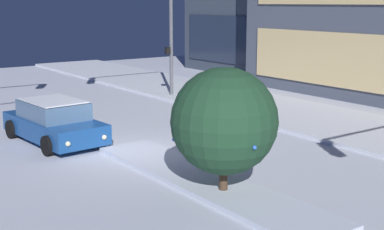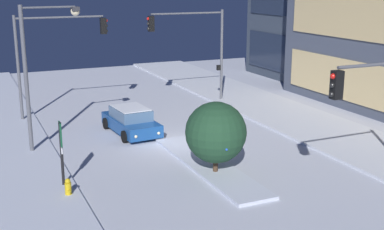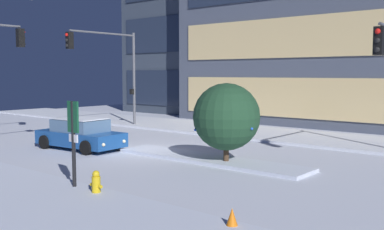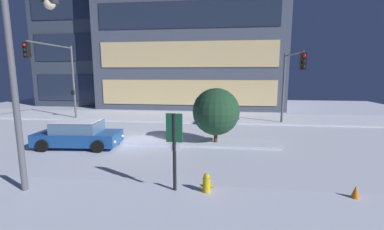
# 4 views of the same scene
# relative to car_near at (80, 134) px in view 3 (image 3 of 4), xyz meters

# --- Properties ---
(ground) EXTENTS (52.00, 52.00, 0.00)m
(ground) POSITION_rel_car_near_xyz_m (3.02, 1.52, -0.71)
(ground) COLOR silver
(curb_strip_far) EXTENTS (52.00, 5.20, 0.14)m
(curb_strip_far) POSITION_rel_car_near_xyz_m (3.02, 10.12, -0.64)
(curb_strip_far) COLOR silver
(curb_strip_far) RESTS_ON ground
(median_strip) EXTENTS (9.00, 1.80, 0.14)m
(median_strip) POSITION_rel_car_near_xyz_m (6.57, 1.60, -0.64)
(median_strip) COLOR silver
(median_strip) RESTS_ON ground
(office_tower_secondary) EXTENTS (14.57, 8.99, 18.88)m
(office_tower_secondary) POSITION_rel_car_near_xyz_m (-8.03, 20.67, 8.73)
(office_tower_secondary) COLOR #384251
(office_tower_secondary) RESTS_ON ground
(car_near) EXTENTS (4.70, 2.40, 1.49)m
(car_near) POSITION_rel_car_near_xyz_m (0.00, 0.00, 0.00)
(car_near) COLOR #19478C
(car_near) RESTS_ON ground
(traffic_light_corner_far_left) EXTENTS (0.32, 5.55, 6.41)m
(traffic_light_corner_far_left) POSITION_rel_car_near_xyz_m (-5.14, 6.22, 3.73)
(traffic_light_corner_far_left) COLOR #565960
(traffic_light_corner_far_left) RESTS_ON ground
(fire_hydrant) EXTENTS (0.48, 0.26, 0.80)m
(fire_hydrant) POSITION_rel_car_near_xyz_m (7.47, -4.95, -0.33)
(fire_hydrant) COLOR gold
(fire_hydrant) RESTS_ON ground
(parking_info_sign) EXTENTS (0.55, 0.12, 2.80)m
(parking_info_sign) POSITION_rel_car_near_xyz_m (6.38, -4.94, 1.08)
(parking_info_sign) COLOR black
(parking_info_sign) RESTS_ON ground
(decorated_tree_median) EXTENTS (2.69, 2.69, 3.27)m
(decorated_tree_median) POSITION_rel_car_near_xyz_m (7.57, 1.47, 1.21)
(decorated_tree_median) COLOR #473323
(decorated_tree_median) RESTS_ON ground
(construction_cone) EXTENTS (0.36, 0.36, 0.55)m
(construction_cone) POSITION_rel_car_near_xyz_m (12.24, -4.80, -0.44)
(construction_cone) COLOR orange
(construction_cone) RESTS_ON ground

